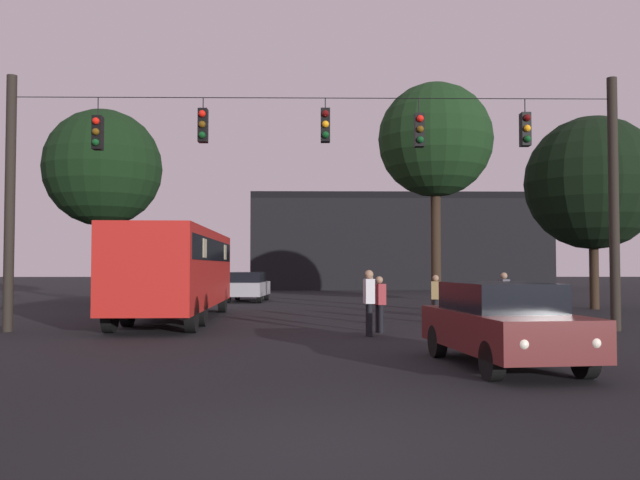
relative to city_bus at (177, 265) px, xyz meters
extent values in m
plane|color=black|center=(4.57, 8.48, -1.87)|extent=(168.00, 168.00, 0.00)
cylinder|color=black|center=(-3.95, -3.83, 1.74)|extent=(0.28, 0.28, 7.21)
cylinder|color=black|center=(13.10, -3.83, 1.74)|extent=(0.28, 0.28, 7.21)
cylinder|color=black|center=(4.57, -3.83, 4.73)|extent=(17.05, 0.02, 0.02)
cylinder|color=black|center=(-1.52, -3.83, 4.45)|extent=(0.03, 0.03, 0.53)
cube|color=black|center=(-1.52, -3.83, 3.72)|extent=(0.26, 0.32, 0.95)
sphere|color=red|center=(-1.52, -4.01, 4.02)|extent=(0.20, 0.20, 0.20)
sphere|color=#5B3D0C|center=(-1.52, -4.01, 3.72)|extent=(0.20, 0.20, 0.20)
sphere|color=#0C4219|center=(-1.52, -4.01, 3.42)|extent=(0.20, 0.20, 0.20)
cylinder|color=black|center=(1.44, -3.83, 4.56)|extent=(0.03, 0.03, 0.31)
cube|color=black|center=(1.44, -3.83, 3.93)|extent=(0.26, 0.32, 0.95)
sphere|color=red|center=(1.44, -4.01, 4.23)|extent=(0.20, 0.20, 0.20)
sphere|color=#5B3D0C|center=(1.44, -4.01, 3.93)|extent=(0.20, 0.20, 0.20)
sphere|color=#0C4219|center=(1.44, -4.01, 3.63)|extent=(0.20, 0.20, 0.20)
cylinder|color=black|center=(4.90, -3.83, 4.57)|extent=(0.03, 0.03, 0.30)
cube|color=black|center=(4.90, -3.83, 3.95)|extent=(0.26, 0.32, 0.95)
sphere|color=#510A0A|center=(4.90, -4.01, 4.25)|extent=(0.20, 0.20, 0.20)
sphere|color=orange|center=(4.90, -4.01, 3.95)|extent=(0.20, 0.20, 0.20)
sphere|color=#0C4219|center=(4.90, -4.01, 3.65)|extent=(0.20, 0.20, 0.20)
cylinder|color=black|center=(7.57, -3.83, 4.50)|extent=(0.03, 0.03, 0.43)
cube|color=black|center=(7.57, -3.83, 3.81)|extent=(0.26, 0.32, 0.95)
sphere|color=red|center=(7.57, -4.01, 4.11)|extent=(0.20, 0.20, 0.20)
sphere|color=#5B3D0C|center=(7.57, -4.01, 3.81)|extent=(0.20, 0.20, 0.20)
sphere|color=#0C4219|center=(7.57, -4.01, 3.51)|extent=(0.20, 0.20, 0.20)
cylinder|color=black|center=(10.59, -3.83, 4.52)|extent=(0.03, 0.03, 0.40)
cube|color=black|center=(10.59, -3.83, 3.84)|extent=(0.26, 0.32, 0.95)
sphere|color=#510A0A|center=(10.59, -4.01, 4.14)|extent=(0.20, 0.20, 0.20)
sphere|color=orange|center=(10.59, -4.01, 3.84)|extent=(0.20, 0.20, 0.20)
sphere|color=#0C4219|center=(10.59, -4.01, 3.54)|extent=(0.20, 0.20, 0.20)
cube|color=#B21E19|center=(0.00, 0.01, -0.12)|extent=(2.78, 11.06, 2.50)
cube|color=black|center=(0.00, 0.01, 0.49)|extent=(2.80, 10.40, 0.70)
cylinder|color=black|center=(-1.21, 3.94, -1.37)|extent=(0.31, 1.01, 1.00)
cylinder|color=black|center=(1.01, 3.99, -1.37)|extent=(0.31, 1.01, 1.00)
cylinder|color=black|center=(-1.05, -2.22, -1.37)|extent=(0.31, 1.01, 1.00)
cylinder|color=black|center=(1.17, -2.16, -1.37)|extent=(0.31, 1.01, 1.00)
cylinder|color=black|center=(-1.00, -4.20, -1.37)|extent=(0.31, 1.01, 1.00)
cylinder|color=black|center=(1.22, -4.14, -1.37)|extent=(0.31, 1.01, 1.00)
cube|color=beige|center=(-0.08, 3.31, 0.49)|extent=(2.58, 0.86, 0.56)
cube|color=beige|center=(0.07, -2.74, 0.49)|extent=(2.58, 0.86, 0.56)
cube|color=#511919|center=(7.99, -10.56, -1.21)|extent=(2.30, 4.48, 0.68)
cube|color=black|center=(7.97, -10.41, -0.61)|extent=(1.85, 2.49, 0.52)
cylinder|color=black|center=(8.94, -11.87, -1.55)|extent=(0.29, 0.66, 0.64)
cylinder|color=black|center=(7.37, -12.06, -1.55)|extent=(0.29, 0.66, 0.64)
cylinder|color=black|center=(8.60, -9.06, -1.55)|extent=(0.29, 0.66, 0.64)
cylinder|color=black|center=(7.03, -9.24, -1.55)|extent=(0.29, 0.66, 0.64)
sphere|color=white|center=(8.81, -12.58, -1.21)|extent=(0.18, 0.18, 0.18)
sphere|color=white|center=(7.66, -12.71, -1.21)|extent=(0.18, 0.18, 0.18)
cube|color=#99999E|center=(1.25, 12.32, -1.21)|extent=(2.05, 4.40, 0.68)
cube|color=black|center=(1.24, 12.17, -0.61)|extent=(1.72, 2.41, 0.52)
cylinder|color=black|center=(0.54, 13.78, -1.55)|extent=(0.26, 0.65, 0.64)
cylinder|color=black|center=(2.12, 13.69, -1.55)|extent=(0.26, 0.65, 0.64)
cylinder|color=black|center=(0.38, 10.95, -1.55)|extent=(0.26, 0.65, 0.64)
cylinder|color=black|center=(1.95, 10.86, -1.55)|extent=(0.26, 0.65, 0.64)
sphere|color=white|center=(0.80, 14.45, -1.21)|extent=(0.18, 0.18, 0.18)
sphere|color=white|center=(1.95, 14.38, -1.21)|extent=(0.18, 0.18, 0.18)
cylinder|color=black|center=(8.53, -1.06, -1.48)|extent=(0.14, 0.14, 0.76)
cylinder|color=black|center=(8.49, -1.21, -1.48)|extent=(0.14, 0.14, 0.76)
cube|color=#997F4C|center=(8.51, -1.13, -0.82)|extent=(0.33, 0.41, 0.57)
sphere|color=#8C6B51|center=(8.51, -1.13, -0.43)|extent=(0.21, 0.21, 0.21)
cylinder|color=black|center=(6.41, -4.28, -1.48)|extent=(0.14, 0.14, 0.77)
cylinder|color=black|center=(6.35, -4.14, -1.48)|extent=(0.14, 0.14, 0.77)
cube|color=maroon|center=(6.38, -4.21, -0.81)|extent=(0.36, 0.42, 0.57)
sphere|color=#8C6B51|center=(6.38, -4.21, -0.42)|extent=(0.21, 0.21, 0.21)
cylinder|color=black|center=(6.00, -5.16, -1.44)|extent=(0.14, 0.14, 0.85)
cylinder|color=black|center=(6.02, -5.32, -1.44)|extent=(0.14, 0.14, 0.85)
cube|color=silver|center=(6.01, -5.24, -0.69)|extent=(0.29, 0.39, 0.64)
sphere|color=#8C6B51|center=(6.01, -5.24, -0.26)|extent=(0.23, 0.23, 0.23)
cylinder|color=black|center=(10.74, -1.16, -1.46)|extent=(0.14, 0.14, 0.80)
cylinder|color=black|center=(10.72, -1.00, -1.46)|extent=(0.14, 0.14, 0.80)
cube|color=#4C4C56|center=(10.73, -1.08, -0.76)|extent=(0.29, 0.39, 0.60)
sphere|color=#8C6B51|center=(10.73, -1.08, -0.35)|extent=(0.22, 0.22, 0.22)
cylinder|color=black|center=(6.40, -1.12, -1.49)|extent=(0.14, 0.14, 0.76)
cylinder|color=black|center=(6.40, -0.96, -1.49)|extent=(0.14, 0.14, 0.76)
cube|color=black|center=(6.40, -1.04, -0.82)|extent=(0.25, 0.37, 0.57)
sphere|color=#8C6B51|center=(6.40, -1.04, -0.43)|extent=(0.21, 0.21, 0.21)
cube|color=black|center=(11.49, 32.96, 1.62)|extent=(23.07, 10.08, 6.97)
cube|color=black|center=(11.49, 32.96, 5.36)|extent=(23.07, 10.08, 0.50)
cylinder|color=#2D2116|center=(16.53, 5.73, -0.17)|extent=(0.39, 0.39, 3.39)
sphere|color=black|center=(16.53, 5.73, 3.51)|extent=(5.68, 5.68, 5.68)
cylinder|color=#2D2116|center=(-5.99, 11.21, 0.49)|extent=(0.53, 0.53, 4.72)
sphere|color=black|center=(-5.99, 11.21, 4.91)|extent=(5.88, 5.88, 5.88)
cylinder|color=#2D2116|center=(9.72, 5.28, 0.86)|extent=(0.41, 0.41, 5.45)
sphere|color=black|center=(9.72, 5.28, 5.26)|extent=(4.79, 4.79, 4.79)
camera|label=1|loc=(4.48, -22.83, -0.04)|focal=37.97mm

